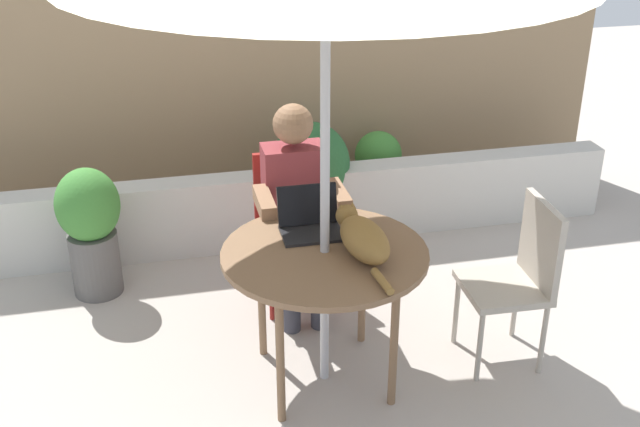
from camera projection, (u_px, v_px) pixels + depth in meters
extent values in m
plane|color=#ADA399|center=(324.00, 377.00, 4.03)|extent=(14.00, 14.00, 0.00)
cube|color=#937756|center=(252.00, 72.00, 5.57)|extent=(5.27, 0.08, 1.98)
cube|color=beige|center=(273.00, 209.00, 5.24)|extent=(4.74, 0.20, 0.51)
cylinder|color=brown|center=(325.00, 254.00, 3.71)|extent=(0.99, 0.99, 0.03)
cylinder|color=brown|center=(363.00, 285.00, 4.16)|extent=(0.04, 0.04, 0.71)
cylinder|color=brown|center=(261.00, 297.00, 4.05)|extent=(0.04, 0.04, 0.71)
cylinder|color=brown|center=(280.00, 359.00, 3.58)|extent=(0.04, 0.04, 0.71)
cylinder|color=brown|center=(394.00, 343.00, 3.69)|extent=(0.04, 0.04, 0.71)
cylinder|color=#B7B7BC|center=(325.00, 186.00, 3.56)|extent=(0.04, 0.04, 2.14)
cube|color=maroon|center=(294.00, 237.00, 4.50)|extent=(0.40, 0.40, 0.04)
cube|color=maroon|center=(288.00, 187.00, 4.56)|extent=(0.40, 0.04, 0.44)
cylinder|color=maroon|center=(317.00, 254.00, 4.78)|extent=(0.03, 0.03, 0.41)
cylinder|color=maroon|center=(262.00, 260.00, 4.72)|extent=(0.03, 0.03, 0.41)
cylinder|color=maroon|center=(271.00, 288.00, 4.42)|extent=(0.03, 0.03, 0.41)
cylinder|color=maroon|center=(330.00, 281.00, 4.49)|extent=(0.03, 0.03, 0.41)
cube|color=#B2A899|center=(503.00, 288.00, 4.00)|extent=(0.41, 0.41, 0.04)
cube|color=#B2A899|center=(541.00, 244.00, 3.92)|extent=(0.05, 0.40, 0.44)
cylinder|color=#B2A899|center=(543.00, 339.00, 3.97)|extent=(0.03, 0.03, 0.41)
cylinder|color=#B2A899|center=(516.00, 304.00, 4.27)|extent=(0.03, 0.03, 0.41)
cylinder|color=#B2A899|center=(456.00, 310.00, 4.21)|extent=(0.03, 0.03, 0.41)
cylinder|color=#B2A899|center=(480.00, 347.00, 3.91)|extent=(0.03, 0.03, 0.41)
cube|color=maroon|center=(294.00, 191.00, 4.38)|extent=(0.34, 0.20, 0.54)
sphere|color=#936B4C|center=(293.00, 124.00, 4.19)|extent=(0.22, 0.22, 0.22)
cube|color=#383842|center=(285.00, 240.00, 4.33)|extent=(0.12, 0.30, 0.12)
cylinder|color=#383842|center=(291.00, 296.00, 4.31)|extent=(0.10, 0.10, 0.45)
cube|color=#383842|center=(314.00, 237.00, 4.36)|extent=(0.12, 0.30, 0.12)
cylinder|color=#383842|center=(320.00, 292.00, 4.35)|extent=(0.10, 0.10, 0.45)
cube|color=#936B4C|center=(264.00, 203.00, 4.12)|extent=(0.08, 0.32, 0.08)
cube|color=#936B4C|center=(338.00, 196.00, 4.20)|extent=(0.08, 0.32, 0.08)
cube|color=black|center=(312.00, 233.00, 3.85)|extent=(0.30, 0.22, 0.02)
cube|color=black|center=(307.00, 205.00, 3.89)|extent=(0.30, 0.06, 0.20)
cube|color=black|center=(307.00, 204.00, 3.90)|extent=(0.30, 0.06, 0.20)
ellipsoid|color=olive|center=(364.00, 240.00, 3.62)|extent=(0.23, 0.42, 0.17)
sphere|color=olive|center=(347.00, 216.00, 3.81)|extent=(0.11, 0.11, 0.11)
ellipsoid|color=white|center=(356.00, 237.00, 3.73)|extent=(0.13, 0.13, 0.09)
cylinder|color=olive|center=(382.00, 281.00, 3.40)|extent=(0.06, 0.18, 0.04)
cone|color=olive|center=(353.00, 205.00, 3.80)|extent=(0.04, 0.04, 0.03)
cone|color=olive|center=(341.00, 207.00, 3.78)|extent=(0.04, 0.04, 0.03)
cylinder|color=#595654|center=(96.00, 263.00, 4.70)|extent=(0.29, 0.29, 0.39)
ellipsoid|color=#3D7F33|center=(87.00, 205.00, 4.53)|extent=(0.37, 0.37, 0.44)
cylinder|color=#595654|center=(377.00, 189.00, 5.86)|extent=(0.27, 0.27, 0.24)
ellipsoid|color=#3D7F33|center=(378.00, 155.00, 5.74)|extent=(0.34, 0.34, 0.35)
cylinder|color=#9E5138|center=(310.00, 215.00, 5.42)|extent=(0.40, 0.40, 0.28)
ellipsoid|color=#26592D|center=(310.00, 164.00, 5.25)|extent=(0.53, 0.53, 0.57)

